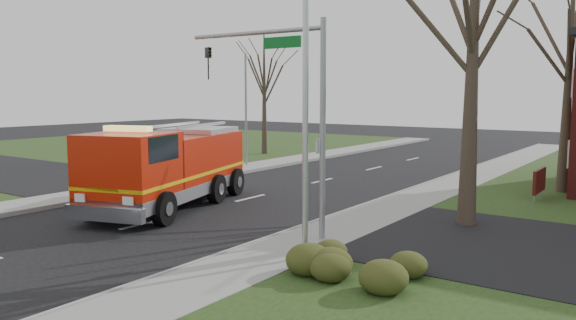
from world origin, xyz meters
The scene contains 12 objects.
ground centered at (0.00, 0.00, 0.00)m, with size 120.00×120.00×0.00m, color black.
sidewalk_right centered at (6.20, 0.00, 0.07)m, with size 2.40×80.00×0.15m, color gray.
sidewalk_left centered at (-6.20, 0.00, 0.07)m, with size 2.40×80.00×0.15m, color gray.
health_center_sign centered at (10.50, 12.50, 0.88)m, with size 0.12×2.00×1.40m.
hedge_corner centered at (9.00, -1.00, 0.58)m, with size 2.80×2.00×0.90m, color #2C3513.
bare_tree_near centered at (9.50, 6.00, 7.41)m, with size 6.00×6.00×12.00m.
bare_tree_far centered at (11.00, 15.00, 6.49)m, with size 5.25×5.25×10.50m.
bare_tree_left centered at (-10.00, 20.00, 5.56)m, with size 4.50×4.50×9.00m.
traffic_signal_mast centered at (5.21, 1.50, 4.71)m, with size 5.29×0.18×6.80m.
streetlight_pole centered at (7.14, -0.50, 4.55)m, with size 1.48×0.16×8.40m.
utility_pole_far centered at (-6.80, 14.00, 3.50)m, with size 0.14×0.14×7.00m, color gray.
fire_engine centered at (-1.41, 2.55, 1.56)m, with size 5.37×9.04×3.45m.
Camera 1 is at (15.36, -12.83, 4.59)m, focal length 35.00 mm.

